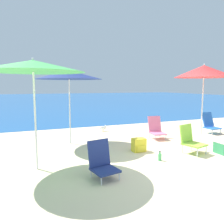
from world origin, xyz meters
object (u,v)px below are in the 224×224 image
object	(u,v)px
beach_chair_navy	(102,161)
beach_chair_pink	(156,129)
backpack_yellow	(139,145)
water_bottle	(160,157)
beach_umbrella_red	(204,71)
beach_chair_lime	(190,139)
beach_umbrella_green	(33,66)
seagull	(103,128)
beach_umbrella_navy	(69,75)
beach_chair_blue	(210,124)

from	to	relation	value
beach_chair_navy	beach_chair_pink	bearing A→B (deg)	28.88
backpack_yellow	water_bottle	distance (m)	0.80
beach_umbrella_red	backpack_yellow	size ratio (longest dim) A/B	6.79
beach_chair_pink	water_bottle	distance (m)	2.16
beach_chair_lime	beach_umbrella_green	bearing A→B (deg)	160.12
beach_chair_pink	seagull	size ratio (longest dim) A/B	2.61
beach_chair_pink	water_bottle	bearing A→B (deg)	-112.40
beach_umbrella_green	seagull	xyz separation A→B (m)	(2.44, 3.03, -1.93)
beach_umbrella_green	beach_chair_navy	xyz separation A→B (m)	(1.11, -0.83, -1.76)
beach_umbrella_navy	backpack_yellow	size ratio (longest dim) A/B	6.27
beach_umbrella_navy	beach_chair_lime	xyz separation A→B (m)	(2.68, -1.96, -1.65)
beach_umbrella_red	beach_umbrella_green	size ratio (longest dim) A/B	1.05
beach_chair_navy	beach_chair_pink	size ratio (longest dim) A/B	0.97
beach_chair_blue	seagull	size ratio (longest dim) A/B	2.69
beach_umbrella_green	backpack_yellow	world-z (taller)	beach_umbrella_green
seagull	water_bottle	bearing A→B (deg)	-87.01
beach_chair_pink	seagull	xyz separation A→B (m)	(-1.25, 1.62, -0.18)
beach_chair_lime	beach_chair_navy	distance (m)	2.63
beach_chair_blue	water_bottle	world-z (taller)	beach_chair_blue
beach_chair_blue	seagull	distance (m)	3.86
beach_umbrella_navy	beach_chair_blue	world-z (taller)	beach_umbrella_navy
seagull	beach_umbrella_green	bearing A→B (deg)	-128.82
beach_chair_navy	beach_chair_pink	world-z (taller)	beach_chair_pink
beach_umbrella_navy	beach_chair_lime	distance (m)	3.71
beach_chair_blue	beach_umbrella_green	bearing A→B (deg)	-166.73
beach_umbrella_navy	beach_umbrella_green	distance (m)	2.01
beach_umbrella_red	backpack_yellow	bearing A→B (deg)	-172.33
backpack_yellow	beach_chair_blue	bearing A→B (deg)	17.56
beach_chair_pink	backpack_yellow	distance (m)	1.61
beach_umbrella_green	beach_chair_navy	distance (m)	2.24
beach_chair_pink	beach_chair_blue	bearing A→B (deg)	7.93
beach_umbrella_green	beach_chair_blue	distance (m)	6.35
beach_umbrella_red	water_bottle	xyz separation A→B (m)	(-2.20, -1.10, -2.03)
beach_umbrella_red	beach_chair_blue	size ratio (longest dim) A/B	3.23
beach_chair_pink	beach_chair_lime	bearing A→B (deg)	-83.19
beach_umbrella_green	beach_chair_pink	distance (m)	4.32
beach_umbrella_navy	seagull	world-z (taller)	beach_umbrella_navy
beach_umbrella_red	beach_chair_navy	world-z (taller)	beach_umbrella_red
beach_umbrella_navy	beach_chair_pink	bearing A→B (deg)	-7.08
beach_chair_pink	water_bottle	world-z (taller)	beach_chair_pink
water_bottle	beach_chair_navy	bearing A→B (deg)	-165.85
beach_umbrella_navy	beach_chair_navy	size ratio (longest dim) A/B	3.17
seagull	beach_chair_navy	bearing A→B (deg)	-108.97
beach_chair_pink	seagull	bearing A→B (deg)	135.20
beach_umbrella_red	water_bottle	bearing A→B (deg)	-153.44
beach_chair_navy	beach_chair_pink	xyz separation A→B (m)	(2.58, 2.24, 0.01)
beach_chair_blue	backpack_yellow	world-z (taller)	beach_chair_blue
seagull	beach_chair_blue	bearing A→B (deg)	-24.67
beach_umbrella_red	backpack_yellow	xyz separation A→B (m)	(-2.32, -0.31, -1.94)
beach_umbrella_green	beach_chair_lime	world-z (taller)	beach_umbrella_green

